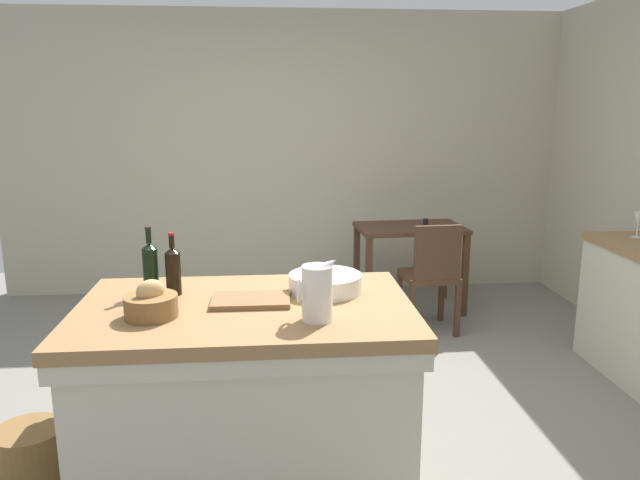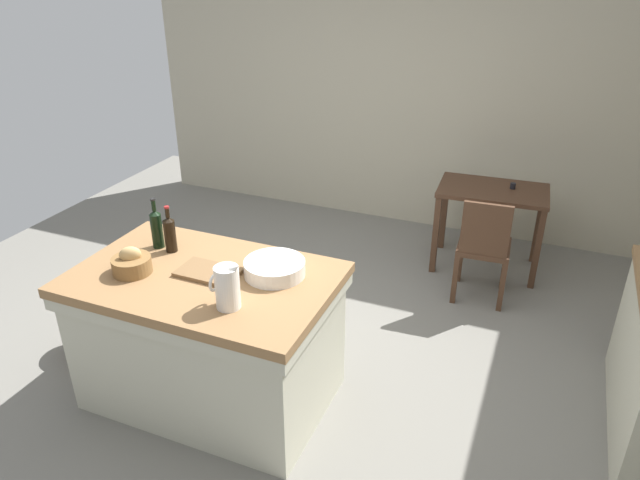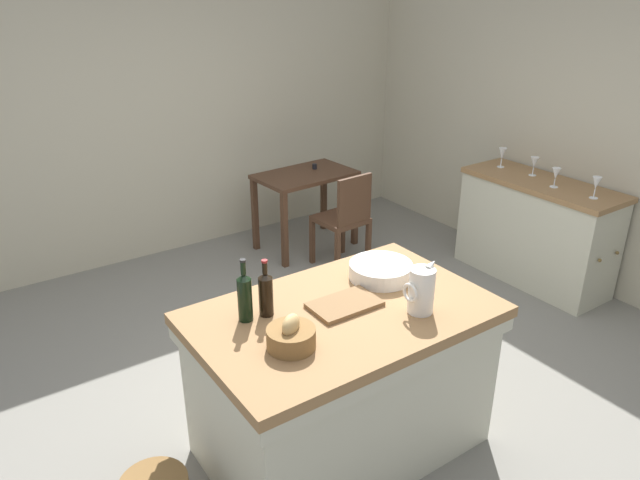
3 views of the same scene
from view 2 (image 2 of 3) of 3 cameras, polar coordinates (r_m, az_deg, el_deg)
The scene contains 12 objects.
ground_plane at distance 4.17m, azimuth -2.72°, elevation -11.46°, with size 6.76×6.76×0.00m, color slate.
wall_back at distance 5.87m, azimuth 8.13°, elevation 13.90°, with size 5.32×0.12×2.60m, color #B2AA93.
island_table at distance 3.67m, azimuth -10.75°, elevation -8.84°, with size 1.52×0.97×0.88m.
writing_desk at distance 5.22m, azimuth 16.35°, elevation 3.57°, with size 0.93×0.61×0.79m.
wooden_chair at distance 4.75m, azimuth 15.63°, elevation -0.59°, with size 0.42×0.42×0.89m.
pitcher at distance 3.07m, azimuth -9.03°, elevation -4.51°, with size 0.17×0.13×0.28m.
wash_bowl at distance 3.37m, azimuth -4.43°, elevation -2.73°, with size 0.35×0.35×0.09m, color silver.
bread_basket at distance 3.55m, azimuth -17.83°, elevation -2.19°, with size 0.23×0.23×0.17m.
cutting_board at distance 3.45m, azimuth -10.77°, elevation -3.09°, with size 0.36×0.22×0.02m, color brown.
wine_bottle_dark at distance 3.70m, azimuth -14.38°, elevation 0.64°, with size 0.07×0.07×0.30m.
wine_bottle_amber at distance 3.77m, azimuth -15.59°, elevation 1.16°, with size 0.07×0.07×0.33m.
wicker_hamper at distance 4.48m, azimuth -21.25°, elevation -8.44°, with size 0.32×0.32×0.27m, color brown.
Camera 2 is at (1.44, -2.95, 2.58)m, focal length 32.94 mm.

